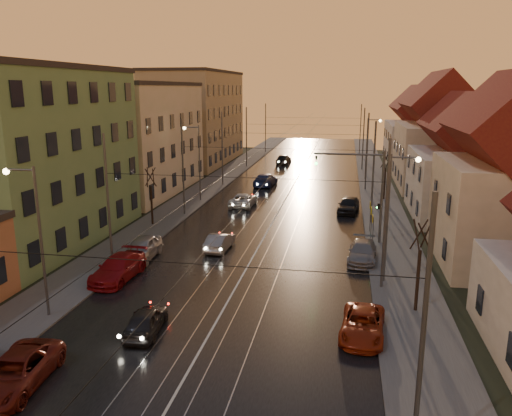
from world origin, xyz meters
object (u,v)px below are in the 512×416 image
Objects in this scene: street_lamp_0 at (34,227)px; parked_right_0 at (363,325)px; driving_car_0 at (146,320)px; driving_car_1 at (220,242)px; driving_car_3 at (265,180)px; parked_left_2 at (118,268)px; driving_car_2 at (243,200)px; parked_left_1 at (15,372)px; street_lamp_1 at (393,206)px; parked_right_2 at (348,205)px; driving_car_4 at (284,159)px; traffic_light_mast at (369,185)px; street_lamp_3 at (369,143)px; parked_right_1 at (362,252)px; street_lamp_2 at (197,156)px; parked_left_3 at (142,248)px.

street_lamp_0 is 17.00m from parked_right_0.
driving_car_1 reaches higher than driving_car_0.
parked_left_2 is (-4.19, -32.00, -0.04)m from driving_car_3.
parked_left_1 reaches higher than driving_car_2.
driving_car_3 reaches higher than parked_right_0.
street_lamp_1 is at bearing 23.72° from street_lamp_0.
driving_car_2 is 1.07× the size of parked_right_2.
parked_left_2 is at bearing 87.68° from driving_car_3.
parked_right_2 is (10.09, -30.35, -0.03)m from driving_car_4.
street_lamp_0 is at bearing -136.90° from traffic_light_mast.
street_lamp_3 is 46.51m from driving_car_0.
traffic_light_mast is at bearing -129.24° from driving_car_0.
driving_car_0 is 0.70× the size of driving_car_3.
parked_right_1 is at bearing 35.28° from street_lamp_0.
driving_car_4 reaches higher than driving_car_2.
traffic_light_mast is 1.86× the size of driving_car_1.
driving_car_4 reaches higher than driving_car_3.
driving_car_0 is 0.77× the size of parked_left_1.
street_lamp_0 is 1.73× the size of parked_right_1.
street_lamp_2 is 1.50× the size of driving_car_3.
traffic_light_mast is 24.79m from driving_car_3.
street_lamp_2 is 2.14× the size of driving_car_0.
driving_car_3 is (-12.48, -6.31, -4.11)m from street_lamp_3.
driving_car_2 is at bearing 132.16° from parked_right_1.
parked_left_1 is (2.64, -33.98, -4.21)m from street_lamp_2.
parked_left_3 is at bearing 174.68° from street_lamp_1.
traffic_light_mast is at bearing 97.91° from street_lamp_1.
parked_left_2 is 1.11× the size of parked_left_3.
parked_left_3 is at bearing 81.05° from street_lamp_0.
traffic_light_mast is at bearing 88.92° from parked_right_1.
street_lamp_1 and street_lamp_2 have the same top height.
parked_left_2 is 15.67m from parked_right_0.
driving_car_3 is 1.16× the size of driving_car_4.
driving_car_1 reaches higher than parked_right_0.
driving_car_0 is (5.99, -0.68, -4.25)m from street_lamp_0.
traffic_light_mast is 17.30m from parked_left_3.
parked_right_0 is (-1.78, -7.19, -4.27)m from street_lamp_1.
parked_left_2 is 1.10× the size of parked_right_1.
driving_car_3 is 1.16× the size of parked_right_1.
driving_car_4 is 50.63m from parked_left_2.
street_lamp_2 is at bearing 96.21° from parked_left_2.
street_lamp_0 is 14.66m from driving_car_1.
street_lamp_0 reaches higher than driving_car_0.
street_lamp_0 is 1.50× the size of driving_car_3.
street_lamp_1 is 1.82× the size of parked_right_0.
driving_car_4 reaches higher than parked_left_2.
parked_right_1 is (11.04, -44.34, -0.12)m from driving_car_4.
street_lamp_2 is at bearing 82.77° from driving_car_4.
street_lamp_3 is at bearing -106.81° from driving_car_1.
driving_car_2 is 21.21m from parked_left_2.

